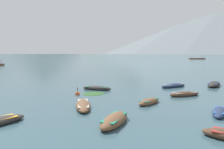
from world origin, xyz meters
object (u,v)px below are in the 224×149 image
Objects in this scene: rowboat_6 at (184,94)px; mooring_buoy at (77,94)px; rowboat_2 at (214,84)px; rowboat_8 at (97,88)px; rowboat_9 at (149,102)px; rowboat_1 at (173,86)px; rowboat_0 at (83,105)px; rowboat_5 at (219,112)px; ferry_1 at (197,59)px; rowboat_4 at (114,120)px.

rowboat_6 is 11.26m from mooring_buoy.
rowboat_2 is 15.85m from rowboat_8.
rowboat_2 is 4.78× the size of mooring_buoy.
rowboat_2 is at bearing 48.31° from rowboat_9.
rowboat_1 is at bearing 28.19° from mooring_buoy.
mooring_buoy reaches higher than rowboat_2.
rowboat_1 is 4.33× the size of mooring_buoy.
rowboat_0 reaches higher than rowboat_5.
rowboat_2 is 137.70m from ferry_1.
rowboat_6 is (-0.07, -5.87, -0.01)m from rowboat_1.
rowboat_9 is 150.99m from ferry_1.
rowboat_9 is (-4.08, -9.66, -0.01)m from rowboat_1.
rowboat_6 and rowboat_8 have the same top height.
rowboat_2 is (5.62, 1.23, 0.05)m from rowboat_1.
rowboat_2 is 14.58m from rowboat_9.
ferry_1 is at bearing 73.77° from rowboat_2.
rowboat_2 is at bearing 12.34° from rowboat_1.
rowboat_8 is 0.34× the size of ferry_1.
rowboat_4 is 1.17× the size of rowboat_5.
mooring_buoy is (-7.25, 3.59, -0.08)m from rowboat_9.
rowboat_2 is 9.10m from rowboat_6.
ferry_1 is at bearing 71.39° from rowboat_9.
rowboat_5 is (0.72, -12.62, -0.03)m from rowboat_1.
rowboat_6 is at bearing 30.20° from rowboat_0.
rowboat_8 is (-9.65, 3.13, -0.00)m from rowboat_6.
mooring_buoy reaches higher than rowboat_5.
ferry_1 is 11.90× the size of mooring_buoy.
rowboat_9 is at bearing -50.80° from rowboat_8.
rowboat_1 is at bearing 89.33° from rowboat_6.
mooring_buoy reaches higher than rowboat_1.
rowboat_2 reaches higher than rowboat_6.
rowboat_9 is at bearing -26.37° from mooring_buoy.
ferry_1 is at bearing 73.45° from rowboat_5.
rowboat_0 reaches higher than rowboat_9.
rowboat_4 is 1.06× the size of rowboat_6.
rowboat_0 is 19.79m from rowboat_2.
rowboat_0 is at bearing 125.98° from rowboat_4.
rowboat_1 is at bearing -167.66° from rowboat_2.
rowboat_0 is at bearing -89.18° from rowboat_8.
rowboat_4 is at bearing -63.80° from mooring_buoy.
rowboat_2 is at bearing 23.30° from mooring_buoy.
rowboat_4 reaches higher than rowboat_9.
rowboat_0 is at bearing -140.27° from rowboat_2.
rowboat_0 is 1.00× the size of rowboat_2.
mooring_buoy is at bearing -156.70° from rowboat_2.
rowboat_5 is 14.37m from rowboat_8.
rowboat_6 is at bearing -128.70° from rowboat_2.
rowboat_8 is (-0.12, 8.68, -0.01)m from rowboat_0.
rowboat_4 reaches higher than rowboat_1.
rowboat_4 is (2.81, -3.87, 0.03)m from rowboat_0.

